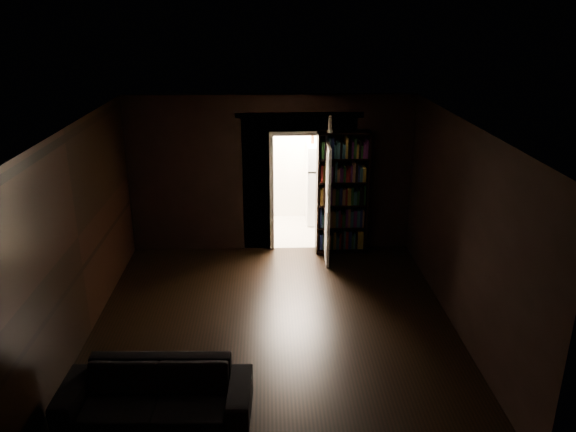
% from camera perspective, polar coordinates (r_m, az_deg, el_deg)
% --- Properties ---
extents(ground, '(5.50, 5.50, 0.00)m').
position_cam_1_polar(ground, '(7.93, -1.46, -11.22)').
color(ground, black).
rests_on(ground, ground).
extents(room_walls, '(5.02, 5.61, 2.84)m').
position_cam_1_polar(room_walls, '(8.21, -1.74, 2.84)').
color(room_walls, black).
rests_on(room_walls, ground).
extents(kitchen_alcove, '(2.20, 1.80, 2.60)m').
position_cam_1_polar(kitchen_alcove, '(11.04, 0.79, 4.88)').
color(kitchen_alcove, beige).
rests_on(kitchen_alcove, ground).
extents(sofa, '(2.05, 0.95, 0.78)m').
position_cam_1_polar(sofa, '(6.36, -13.33, -16.57)').
color(sofa, black).
rests_on(sofa, ground).
extents(bookshelf, '(0.95, 0.62, 2.20)m').
position_cam_1_polar(bookshelf, '(9.92, 5.51, 2.33)').
color(bookshelf, black).
rests_on(bookshelf, ground).
extents(refrigerator, '(0.86, 0.81, 1.65)m').
position_cam_1_polar(refrigerator, '(11.43, 3.73, 3.36)').
color(refrigerator, white).
rests_on(refrigerator, ground).
extents(door, '(0.08, 0.85, 2.05)m').
position_cam_1_polar(door, '(9.64, 3.98, 1.37)').
color(door, white).
rests_on(door, ground).
extents(figurine, '(0.11, 0.11, 0.29)m').
position_cam_1_polar(figurine, '(9.51, 4.31, 9.32)').
color(figurine, silver).
rests_on(figurine, bookshelf).
extents(bottles, '(0.66, 0.25, 0.27)m').
position_cam_1_polar(bottles, '(11.16, 3.76, 8.04)').
color(bottles, black).
rests_on(bottles, refrigerator).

